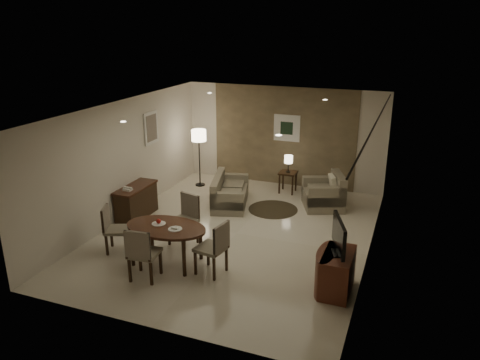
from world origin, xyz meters
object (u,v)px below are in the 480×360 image
at_px(dining_table, 167,244).
at_px(floor_lamp, 199,158).
at_px(chair_far, 183,221).
at_px(chair_left, 118,229).
at_px(tv_cabinet, 337,272).
at_px(side_table, 288,182).
at_px(chair_right, 211,247).
at_px(sofa, 230,191).
at_px(armchair, 323,191).
at_px(console_desk, 136,202).
at_px(chair_near, 144,252).

xyz_separation_m(dining_table, floor_lamp, (-1.32, 4.17, 0.42)).
distance_m(dining_table, chair_far, 0.81).
bearing_deg(chair_left, tv_cabinet, -110.70).
bearing_deg(chair_left, side_table, -48.44).
bearing_deg(chair_far, chair_right, -25.43).
height_order(dining_table, sofa, same).
xyz_separation_m(sofa, side_table, (1.09, 1.37, -0.08)).
height_order(tv_cabinet, floor_lamp, floor_lamp).
bearing_deg(armchair, sofa, -96.20).
height_order(console_desk, chair_left, chair_left).
height_order(sofa, side_table, sofa).
xyz_separation_m(console_desk, dining_table, (1.73, -1.64, -0.01)).
height_order(chair_right, sofa, chair_right).
bearing_deg(console_desk, dining_table, -43.57).
bearing_deg(console_desk, chair_right, -32.62).
bearing_deg(floor_lamp, tv_cabinet, -41.97).
bearing_deg(chair_near, console_desk, -60.58).
bearing_deg(armchair, chair_near, -49.79).
bearing_deg(chair_left, chair_right, -115.15).
relative_size(tv_cabinet, chair_left, 0.96).
distance_m(console_desk, tv_cabinet, 5.11).
bearing_deg(armchair, floor_lamp, -119.06).
relative_size(sofa, side_table, 2.76).
bearing_deg(side_table, chair_far, -107.57).
distance_m(tv_cabinet, chair_near, 3.34).
distance_m(console_desk, sofa, 2.29).
xyz_separation_m(console_desk, sofa, (1.74, 1.49, -0.01)).
relative_size(dining_table, sofa, 1.00).
bearing_deg(chair_left, floor_lamp, -19.12).
xyz_separation_m(tv_cabinet, chair_left, (-4.29, -0.08, 0.12)).
distance_m(console_desk, chair_far, 1.86).
bearing_deg(floor_lamp, console_desk, -99.12).
xyz_separation_m(chair_far, side_table, (1.17, 3.71, -0.23)).
height_order(chair_left, side_table, chair_left).
bearing_deg(side_table, floor_lamp, -172.30).
xyz_separation_m(chair_near, armchair, (2.27, 4.42, -0.08)).
distance_m(sofa, armchair, 2.28).
distance_m(chair_right, side_table, 4.57).
bearing_deg(chair_near, sofa, -97.69).
xyz_separation_m(tv_cabinet, chair_right, (-2.23, -0.20, 0.15)).
relative_size(chair_right, floor_lamp, 0.64).
relative_size(chair_near, side_table, 1.78).
relative_size(chair_left, side_table, 1.65).
relative_size(chair_far, armchair, 1.07).
distance_m(armchair, side_table, 1.32).
bearing_deg(chair_far, tv_cabinet, 3.53).
xyz_separation_m(armchair, floor_lamp, (-3.51, 0.40, 0.36)).
bearing_deg(sofa, tv_cabinet, -149.14).
bearing_deg(sofa, armchair, -89.21).
bearing_deg(dining_table, console_desk, 136.43).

